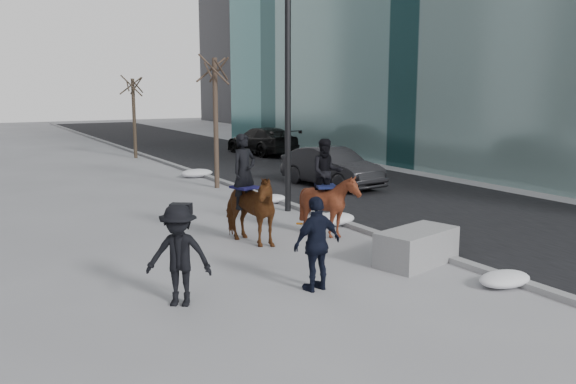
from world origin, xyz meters
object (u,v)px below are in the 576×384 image
car_near (332,167)px  mounted_right (328,198)px  planter (417,247)px  mounted_left (247,203)px

car_near → mounted_right: size_ratio=1.83×
planter → mounted_right: mounted_right is taller
mounted_left → mounted_right: size_ratio=1.07×
planter → mounted_right: (-0.32, 2.93, 0.61)m
mounted_left → mounted_right: mounted_left is taller
car_near → mounted_left: size_ratio=1.70×
planter → mounted_left: size_ratio=0.71×
planter → mounted_right: 3.01m
car_near → mounted_left: 8.82m
mounted_left → mounted_right: bearing=-9.8°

